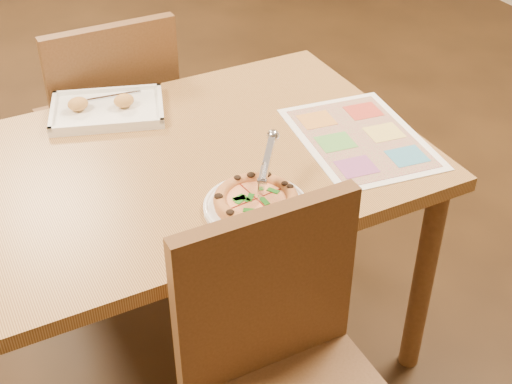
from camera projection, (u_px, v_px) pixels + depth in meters
name	position (u px, v px, depth m)	size (l,w,h in m)	color
dining_table	(177.00, 187.00, 1.92)	(1.30, 0.85, 0.72)	#A67E42
chair_near	(286.00, 359.00, 1.52)	(0.42, 0.42, 0.47)	brown
chair_far	(111.00, 110.00, 2.39)	(0.42, 0.42, 0.47)	brown
plate	(256.00, 207.00, 1.69)	(0.25, 0.25, 0.01)	white
pizza	(256.00, 200.00, 1.68)	(0.20, 0.20, 0.03)	#CF8046
pizza_cutter	(266.00, 166.00, 1.68)	(0.12, 0.14, 0.10)	silver
appetizer_tray	(107.00, 110.00, 2.05)	(0.37, 0.31, 0.06)	white
menu	(360.00, 138.00, 1.95)	(0.32, 0.44, 0.01)	white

